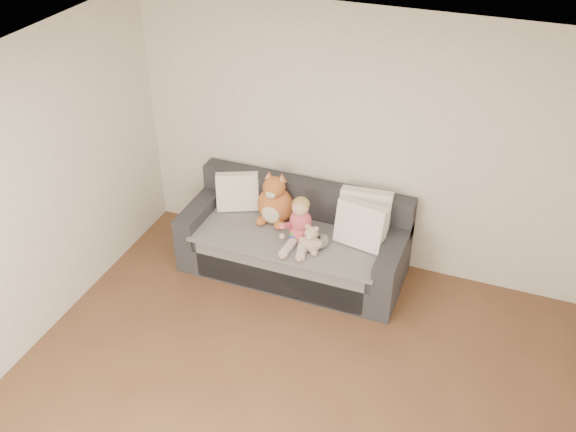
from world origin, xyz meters
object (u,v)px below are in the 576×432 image
Objects in this scene: teddy_bear at (311,241)px; sippy_cup at (292,237)px; sofa at (295,243)px; toddler at (299,225)px; plush_cat at (275,203)px.

teddy_bear is 2.42× the size of sippy_cup.
sofa is 0.48m from teddy_bear.
toddler is at bearing -58.03° from sofa.
plush_cat is (-0.24, 0.09, 0.37)m from sofa.
teddy_bear is (0.15, -0.10, -0.08)m from toddler.
sofa reaches higher than teddy_bear.
sofa is at bearing 136.97° from teddy_bear.
toddler is 3.99× the size of sippy_cup.
sippy_cup is (0.30, -0.30, -0.14)m from plush_cat.
plush_cat reaches higher than toddler.
teddy_bear is (0.27, -0.28, 0.28)m from sofa.
sofa is at bearing -20.06° from plush_cat.
toddler is at bearing 34.72° from sippy_cup.
teddy_bear is 0.23m from sippy_cup.
sofa is 18.20× the size of sippy_cup.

